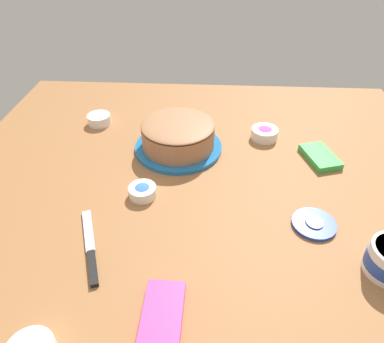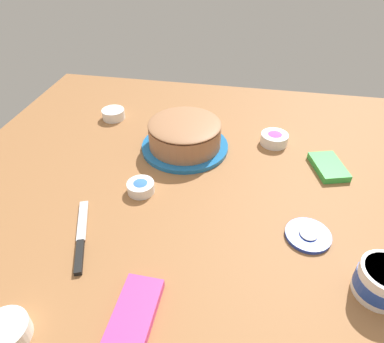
{
  "view_description": "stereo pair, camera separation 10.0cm",
  "coord_description": "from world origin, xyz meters",
  "px_view_note": "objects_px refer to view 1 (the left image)",
  "views": [
    {
      "loc": [
        -0.69,
        -0.01,
        0.65
      ],
      "look_at": [
        0.09,
        0.03,
        0.04
      ],
      "focal_mm": 32.15,
      "sensor_mm": 36.0,
      "label": 1
    },
    {
      "loc": [
        -0.68,
        -0.11,
        0.65
      ],
      "look_at": [
        0.09,
        0.03,
        0.04
      ],
      "focal_mm": 32.15,
      "sensor_mm": 36.0,
      "label": 2
    }
  ],
  "objects_px": {
    "frosted_cake": "(178,136)",
    "candy_box_lower": "(320,157)",
    "frosting_tub_lid": "(314,224)",
    "sprinkle_bowl_rainbow": "(265,133)",
    "candy_box_upper": "(162,318)",
    "sprinkle_bowl_green": "(99,119)",
    "spreading_knife": "(91,252)",
    "sprinkle_bowl_blue": "(143,191)"
  },
  "relations": [
    {
      "from": "sprinkle_bowl_green",
      "to": "candy_box_upper",
      "type": "bearing_deg",
      "value": -156.38
    },
    {
      "from": "candy_box_upper",
      "to": "candy_box_lower",
      "type": "bearing_deg",
      "value": -36.48
    },
    {
      "from": "candy_box_upper",
      "to": "sprinkle_bowl_rainbow",
      "type": "bearing_deg",
      "value": -20.53
    },
    {
      "from": "frosted_cake",
      "to": "sprinkle_bowl_green",
      "type": "height_order",
      "value": "frosted_cake"
    },
    {
      "from": "sprinkle_bowl_rainbow",
      "to": "sprinkle_bowl_green",
      "type": "xyz_separation_m",
      "value": [
        0.07,
        0.6,
        -0.0
      ]
    },
    {
      "from": "frosting_tub_lid",
      "to": "candy_box_upper",
      "type": "xyz_separation_m",
      "value": [
        -0.28,
        0.36,
        0.01
      ]
    },
    {
      "from": "sprinkle_bowl_green",
      "to": "candy_box_lower",
      "type": "xyz_separation_m",
      "value": [
        -0.18,
        -0.76,
        -0.01
      ]
    },
    {
      "from": "spreading_knife",
      "to": "candy_box_upper",
      "type": "distance_m",
      "value": 0.24
    },
    {
      "from": "frosting_tub_lid",
      "to": "candy_box_upper",
      "type": "bearing_deg",
      "value": 127.79
    },
    {
      "from": "sprinkle_bowl_rainbow",
      "to": "candy_box_lower",
      "type": "xyz_separation_m",
      "value": [
        -0.12,
        -0.16,
        -0.01
      ]
    },
    {
      "from": "candy_box_upper",
      "to": "spreading_knife",
      "type": "bearing_deg",
      "value": 51.66
    },
    {
      "from": "sprinkle_bowl_rainbow",
      "to": "candy_box_lower",
      "type": "distance_m",
      "value": 0.2
    },
    {
      "from": "sprinkle_bowl_green",
      "to": "candy_box_upper",
      "type": "relative_size",
      "value": 0.55
    },
    {
      "from": "sprinkle_bowl_blue",
      "to": "candy_box_upper",
      "type": "bearing_deg",
      "value": -164.58
    },
    {
      "from": "spreading_knife",
      "to": "sprinkle_bowl_green",
      "type": "xyz_separation_m",
      "value": [
        0.59,
        0.14,
        0.01
      ]
    },
    {
      "from": "sprinkle_bowl_rainbow",
      "to": "frosting_tub_lid",
      "type": "bearing_deg",
      "value": -168.5
    },
    {
      "from": "frosted_cake",
      "to": "spreading_knife",
      "type": "height_order",
      "value": "frosted_cake"
    },
    {
      "from": "spreading_knife",
      "to": "sprinkle_bowl_blue",
      "type": "relative_size",
      "value": 2.93
    },
    {
      "from": "frosting_tub_lid",
      "to": "sprinkle_bowl_rainbow",
      "type": "distance_m",
      "value": 0.42
    },
    {
      "from": "candy_box_lower",
      "to": "sprinkle_bowl_green",
      "type": "bearing_deg",
      "value": 59.94
    },
    {
      "from": "frosted_cake",
      "to": "candy_box_upper",
      "type": "xyz_separation_m",
      "value": [
        -0.6,
        -0.02,
        -0.04
      ]
    },
    {
      "from": "spreading_knife",
      "to": "candy_box_lower",
      "type": "distance_m",
      "value": 0.75
    },
    {
      "from": "sprinkle_bowl_blue",
      "to": "candy_box_lower",
      "type": "distance_m",
      "value": 0.57
    },
    {
      "from": "frosted_cake",
      "to": "candy_box_upper",
      "type": "distance_m",
      "value": 0.6
    },
    {
      "from": "frosting_tub_lid",
      "to": "sprinkle_bowl_blue",
      "type": "relative_size",
      "value": 1.44
    },
    {
      "from": "frosting_tub_lid",
      "to": "sprinkle_bowl_green",
      "type": "distance_m",
      "value": 0.83
    },
    {
      "from": "sprinkle_bowl_green",
      "to": "candy_box_upper",
      "type": "xyz_separation_m",
      "value": [
        -0.75,
        -0.33,
        -0.01
      ]
    },
    {
      "from": "spreading_knife",
      "to": "sprinkle_bowl_green",
      "type": "bearing_deg",
      "value": 13.22
    },
    {
      "from": "frosted_cake",
      "to": "candy_box_lower",
      "type": "distance_m",
      "value": 0.46
    },
    {
      "from": "spreading_knife",
      "to": "candy_box_upper",
      "type": "xyz_separation_m",
      "value": [
        -0.16,
        -0.19,
        0.01
      ]
    },
    {
      "from": "frosted_cake",
      "to": "candy_box_upper",
      "type": "bearing_deg",
      "value": -178.06
    },
    {
      "from": "frosting_tub_lid",
      "to": "spreading_knife",
      "type": "bearing_deg",
      "value": 102.47
    },
    {
      "from": "frosting_tub_lid",
      "to": "candy_box_lower",
      "type": "bearing_deg",
      "value": -15.77
    },
    {
      "from": "frosted_cake",
      "to": "candy_box_lower",
      "type": "height_order",
      "value": "frosted_cake"
    },
    {
      "from": "frosting_tub_lid",
      "to": "sprinkle_bowl_blue",
      "type": "height_order",
      "value": "sprinkle_bowl_blue"
    },
    {
      "from": "candy_box_lower",
      "to": "frosting_tub_lid",
      "type": "bearing_deg",
      "value": 147.59
    },
    {
      "from": "sprinkle_bowl_green",
      "to": "frosted_cake",
      "type": "bearing_deg",
      "value": -115.82
    },
    {
      "from": "frosted_cake",
      "to": "spreading_knife",
      "type": "bearing_deg",
      "value": 159.35
    },
    {
      "from": "frosting_tub_lid",
      "to": "spreading_knife",
      "type": "relative_size",
      "value": 0.49
    },
    {
      "from": "sprinkle_bowl_blue",
      "to": "sprinkle_bowl_green",
      "type": "xyz_separation_m",
      "value": [
        0.39,
        0.23,
        0.0
      ]
    },
    {
      "from": "sprinkle_bowl_rainbow",
      "to": "sprinkle_bowl_blue",
      "type": "relative_size",
      "value": 1.18
    },
    {
      "from": "sprinkle_bowl_rainbow",
      "to": "sprinkle_bowl_blue",
      "type": "xyz_separation_m",
      "value": [
        -0.32,
        0.37,
        -0.0
      ]
    }
  ]
}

